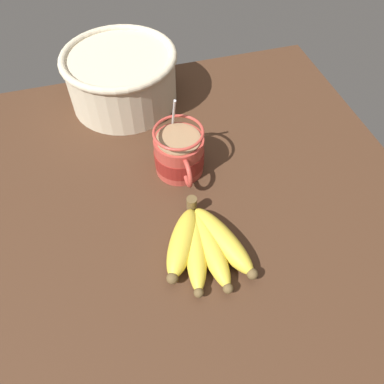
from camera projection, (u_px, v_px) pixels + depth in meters
table at (188, 207)px, 76.02cm from camera, size 92.38×92.38×3.99cm
coffee_mug at (179, 154)px, 76.31cm from camera, size 16.54×10.29×16.64cm
banana_bunch at (203, 244)px, 66.11cm from camera, size 19.30×17.09×4.48cm
woven_basket at (122, 77)px, 88.30cm from camera, size 26.74×26.74×13.07cm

